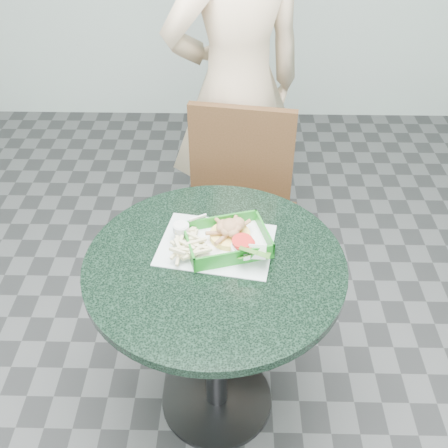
{
  "coord_description": "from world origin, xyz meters",
  "views": [
    {
      "loc": [
        0.05,
        -1.2,
        1.89
      ],
      "look_at": [
        0.03,
        0.1,
        0.84
      ],
      "focal_mm": 42.0,
      "sensor_mm": 36.0,
      "label": 1
    }
  ],
  "objects_px": {
    "dining_chair": "(240,203)",
    "diner_person": "(237,51)",
    "cafe_table": "(215,302)",
    "crab_sandwich": "(232,235)",
    "food_basket": "(227,247)",
    "sauce_ramekin": "(187,225)"
  },
  "relations": [
    {
      "from": "cafe_table",
      "to": "dining_chair",
      "type": "bearing_deg",
      "value": 81.99
    },
    {
      "from": "diner_person",
      "to": "sauce_ramekin",
      "type": "bearing_deg",
      "value": 54.82
    },
    {
      "from": "sauce_ramekin",
      "to": "crab_sandwich",
      "type": "bearing_deg",
      "value": -19.01
    },
    {
      "from": "dining_chair",
      "to": "diner_person",
      "type": "relative_size",
      "value": 0.43
    },
    {
      "from": "dining_chair",
      "to": "food_basket",
      "type": "height_order",
      "value": "dining_chair"
    },
    {
      "from": "dining_chair",
      "to": "diner_person",
      "type": "bearing_deg",
      "value": 102.86
    },
    {
      "from": "dining_chair",
      "to": "diner_person",
      "type": "xyz_separation_m",
      "value": [
        -0.02,
        0.33,
        0.54
      ]
    },
    {
      "from": "dining_chair",
      "to": "sauce_ramekin",
      "type": "xyz_separation_m",
      "value": [
        -0.18,
        -0.48,
        0.27
      ]
    },
    {
      "from": "food_basket",
      "to": "sauce_ramekin",
      "type": "xyz_separation_m",
      "value": [
        -0.13,
        0.07,
        0.03
      ]
    },
    {
      "from": "crab_sandwich",
      "to": "sauce_ramekin",
      "type": "height_order",
      "value": "crab_sandwich"
    },
    {
      "from": "crab_sandwich",
      "to": "cafe_table",
      "type": "bearing_deg",
      "value": -121.12
    },
    {
      "from": "food_basket",
      "to": "cafe_table",
      "type": "bearing_deg",
      "value": -118.83
    },
    {
      "from": "diner_person",
      "to": "food_basket",
      "type": "relative_size",
      "value": 8.34
    },
    {
      "from": "food_basket",
      "to": "crab_sandwich",
      "type": "relative_size",
      "value": 1.97
    },
    {
      "from": "diner_person",
      "to": "sauce_ramekin",
      "type": "distance_m",
      "value": 0.87
    },
    {
      "from": "cafe_table",
      "to": "sauce_ramekin",
      "type": "height_order",
      "value": "sauce_ramekin"
    },
    {
      "from": "cafe_table",
      "to": "crab_sandwich",
      "type": "bearing_deg",
      "value": 58.88
    },
    {
      "from": "food_basket",
      "to": "sauce_ramekin",
      "type": "height_order",
      "value": "sauce_ramekin"
    },
    {
      "from": "cafe_table",
      "to": "food_basket",
      "type": "height_order",
      "value": "food_basket"
    },
    {
      "from": "cafe_table",
      "to": "crab_sandwich",
      "type": "height_order",
      "value": "crab_sandwich"
    },
    {
      "from": "dining_chair",
      "to": "sauce_ramekin",
      "type": "distance_m",
      "value": 0.58
    },
    {
      "from": "dining_chair",
      "to": "food_basket",
      "type": "relative_size",
      "value": 3.6
    }
  ]
}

